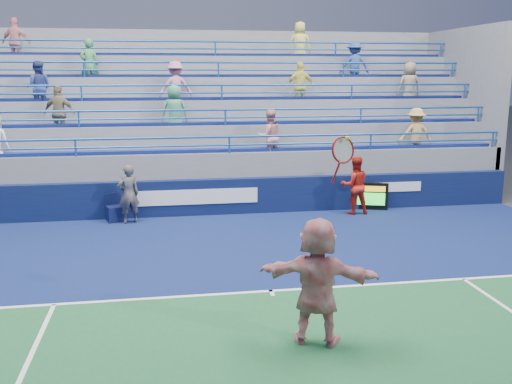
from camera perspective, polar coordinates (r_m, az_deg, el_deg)
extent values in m
plane|color=#333538|center=(11.41, 1.49, -9.97)|extent=(120.00, 120.00, 0.00)
cube|color=#0E2049|center=(13.45, -0.30, -6.51)|extent=(18.00, 8.40, 0.02)
cube|color=white|center=(11.40, 1.49, -9.86)|extent=(11.00, 0.10, 0.01)
cube|color=white|center=(11.31, 1.59, -10.05)|extent=(0.08, 0.30, 0.01)
cube|color=#0A1739|center=(17.42, -2.55, -0.43)|extent=(18.00, 0.30, 1.10)
cube|color=white|center=(17.16, -5.81, -0.49)|extent=(3.60, 0.02, 0.45)
cube|color=white|center=(18.58, 13.63, 0.49)|extent=(1.80, 0.02, 0.30)
cube|color=slate|center=(20.29, -3.56, 1.31)|extent=(18.00, 5.60, 1.10)
cube|color=slate|center=(20.23, -3.58, 2.35)|extent=(18.00, 5.60, 1.85)
cube|color=navy|center=(17.78, -2.83, 4.23)|extent=(17.40, 0.45, 0.10)
cylinder|color=#1F55A8|center=(17.33, -2.69, 5.54)|extent=(18.00, 0.07, 0.07)
cube|color=slate|center=(20.66, -3.74, 3.60)|extent=(18.00, 4.60, 2.60)
cube|color=navy|center=(18.68, -3.21, 6.91)|extent=(17.40, 0.45, 0.10)
cylinder|color=#1F55A8|center=(18.25, -3.09, 8.21)|extent=(18.00, 0.07, 0.07)
cube|color=slate|center=(21.11, -3.89, 4.80)|extent=(18.00, 3.60, 3.35)
cube|color=navy|center=(19.63, -3.56, 9.33)|extent=(17.40, 0.45, 0.10)
cylinder|color=#1F55A8|center=(19.22, -3.45, 10.62)|extent=(18.00, 0.07, 0.07)
cube|color=slate|center=(21.56, -4.03, 5.95)|extent=(18.00, 2.60, 4.10)
cube|color=navy|center=(20.61, -3.89, 11.53)|extent=(17.40, 0.45, 0.10)
cylinder|color=#1F55A8|center=(20.21, -3.79, 12.80)|extent=(18.00, 0.07, 0.07)
cube|color=slate|center=(22.02, -4.17, 7.04)|extent=(18.00, 1.60, 4.85)
cube|color=navy|center=(21.61, -4.18, 13.52)|extent=(17.40, 0.45, 0.10)
cylinder|color=#1F55A8|center=(21.23, -4.10, 14.77)|extent=(18.00, 0.07, 0.07)
imported|color=#978564|center=(21.41, 15.07, 10.18)|extent=(0.83, 0.55, 1.70)
imported|color=#429262|center=(18.55, -8.15, 7.95)|extent=(0.83, 0.55, 1.70)
imported|color=#BE7B98|center=(19.52, -8.02, 10.34)|extent=(1.15, 0.73, 1.70)
imported|color=#F0E55D|center=(20.09, 4.46, 10.46)|extent=(1.01, 0.45, 1.70)
imported|color=#EFED5D|center=(22.16, 4.42, 14.46)|extent=(0.92, 0.69, 1.70)
imported|color=pink|center=(22.07, -22.86, 13.61)|extent=(1.07, 0.63, 1.70)
imported|color=#408D52|center=(20.64, -16.32, 12.15)|extent=(0.70, 0.54, 1.70)
imported|color=tan|center=(19.43, 15.66, 5.59)|extent=(1.15, 0.73, 1.70)
imported|color=pink|center=(17.93, 1.34, 5.53)|extent=(0.93, 0.78, 1.70)
imported|color=#2C4885|center=(21.70, 9.82, 12.40)|extent=(1.16, 0.74, 1.70)
imported|color=navy|center=(19.89, -20.93, 9.72)|extent=(0.84, 0.66, 1.70)
imported|color=#847558|center=(18.80, -19.05, 7.48)|extent=(1.07, 0.66, 1.70)
cube|color=black|center=(18.30, 11.12, -0.42)|extent=(1.22, 0.51, 0.86)
cube|color=gold|center=(18.18, 11.23, 0.32)|extent=(1.06, 0.02, 0.17)
cube|color=#19E533|center=(18.25, 11.19, -0.67)|extent=(1.06, 0.02, 0.39)
cube|color=#0B1239|center=(17.06, -13.90, -2.13)|extent=(0.58, 0.58, 0.46)
cube|color=#0B1239|center=(17.16, -13.91, -0.65)|extent=(0.45, 0.18, 0.36)
imported|color=silver|center=(9.09, 6.16, -8.87)|extent=(2.01, 1.26, 2.07)
torus|color=maroon|center=(8.68, 8.69, 4.18)|extent=(0.43, 0.24, 0.42)
cylinder|color=maroon|center=(8.71, 8.00, 1.93)|extent=(0.09, 0.24, 0.37)
sphere|color=gold|center=(8.63, 9.15, 5.32)|extent=(0.07, 0.07, 0.07)
imported|color=#141537|center=(16.64, -12.63, -0.22)|extent=(0.72, 0.60, 1.70)
imported|color=#B11F14|center=(17.60, 9.85, 0.66)|extent=(0.88, 0.70, 1.78)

